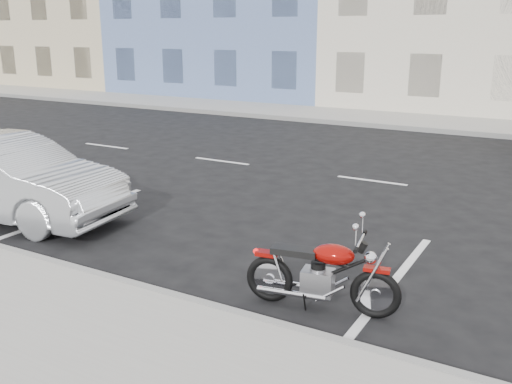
% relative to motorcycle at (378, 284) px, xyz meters
% --- Properties ---
extents(ground, '(120.00, 120.00, 0.00)m').
position_rel_motorcycle_xyz_m(ground, '(-0.11, 6.08, -0.43)').
color(ground, black).
rests_on(ground, ground).
extents(sidewalk_far, '(80.00, 3.40, 0.15)m').
position_rel_motorcycle_xyz_m(sidewalk_far, '(-5.11, 14.78, -0.36)').
color(sidewalk_far, gray).
rests_on(sidewalk_far, ground).
extents(curb_near, '(80.00, 0.12, 0.16)m').
position_rel_motorcycle_xyz_m(curb_near, '(-5.11, -0.92, -0.35)').
color(curb_near, gray).
rests_on(curb_near, ground).
extents(curb_far, '(80.00, 0.12, 0.16)m').
position_rel_motorcycle_xyz_m(curb_far, '(-5.11, 13.08, -0.35)').
color(curb_far, gray).
rests_on(curb_far, ground).
extents(motorcycle, '(1.87, 0.68, 0.94)m').
position_rel_motorcycle_xyz_m(motorcycle, '(0.00, 0.00, 0.00)').
color(motorcycle, black).
rests_on(motorcycle, ground).
extents(sedan_silver, '(4.55, 1.99, 1.45)m').
position_rel_motorcycle_xyz_m(sedan_silver, '(-6.86, 0.34, 0.30)').
color(sedan_silver, '#AAAEB2').
rests_on(sedan_silver, ground).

